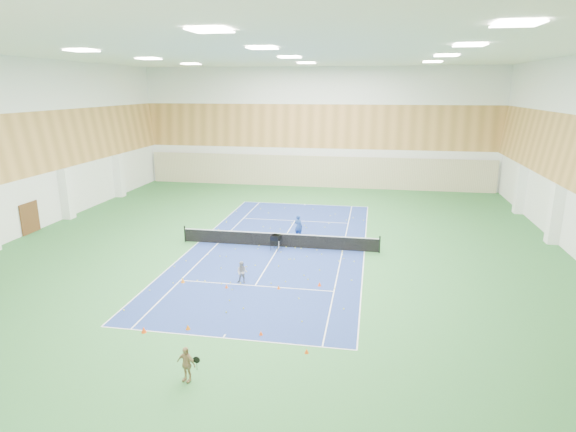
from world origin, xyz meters
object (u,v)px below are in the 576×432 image
(tennis_net, at_px, (279,239))
(ball_cart, at_px, (276,242))
(coach, at_px, (298,226))
(child_apron, at_px, (186,364))
(child_court, at_px, (242,272))

(tennis_net, distance_m, ball_cart, 0.61)
(coach, bearing_deg, tennis_net, 89.16)
(tennis_net, height_order, child_apron, child_apron)
(tennis_net, xyz_separation_m, coach, (0.95, 2.12, 0.27))
(tennis_net, relative_size, child_court, 10.67)
(child_apron, distance_m, ball_cart, 14.36)
(coach, bearing_deg, child_apron, 108.84)
(ball_cart, bearing_deg, child_apron, -76.00)
(tennis_net, relative_size, coach, 7.76)
(coach, distance_m, ball_cart, 2.93)
(tennis_net, bearing_deg, child_court, -96.99)
(child_court, distance_m, child_apron, 8.82)
(child_court, bearing_deg, child_apron, -84.64)
(tennis_net, xyz_separation_m, ball_cart, (-0.07, -0.60, -0.05))
(coach, xyz_separation_m, child_apron, (-1.29, -17.08, -0.16))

